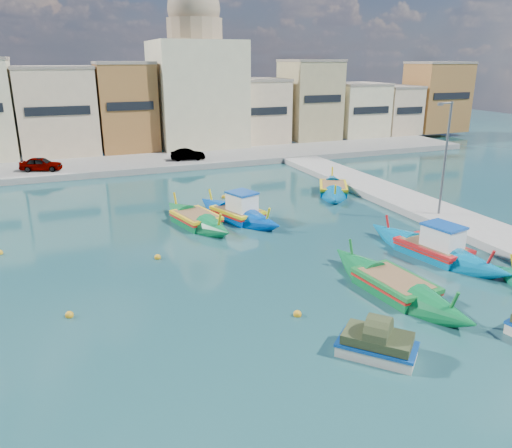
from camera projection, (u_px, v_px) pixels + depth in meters
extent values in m
plane|color=#173D46|center=(224.00, 301.00, 22.87)|extent=(160.00, 160.00, 0.00)
cube|color=gray|center=(125.00, 165.00, 50.97)|extent=(80.00, 8.00, 0.60)
cube|color=beige|center=(58.00, 112.00, 54.23)|extent=(7.88, 7.44, 8.99)
cube|color=gray|center=(52.00, 67.00, 52.77)|extent=(8.04, 7.59, 0.30)
cube|color=black|center=(58.00, 111.00, 50.77)|extent=(6.30, 0.10, 0.90)
cube|color=#A26932|center=(127.00, 108.00, 56.16)|extent=(6.17, 6.13, 9.43)
cube|color=gray|center=(123.00, 63.00, 54.63)|extent=(6.29, 6.26, 0.30)
cube|color=black|center=(130.00, 106.00, 53.26)|extent=(4.93, 0.10, 0.90)
cube|color=tan|center=(190.00, 120.00, 60.03)|extent=(7.31, 7.69, 6.05)
cube|color=gray|center=(189.00, 92.00, 59.03)|extent=(7.46, 7.85, 0.30)
cube|color=black|center=(199.00, 121.00, 56.50)|extent=(5.85, 0.10, 0.90)
cube|color=beige|center=(253.00, 112.00, 62.46)|extent=(7.54, 7.30, 7.41)
cube|color=gray|center=(252.00, 80.00, 61.25)|extent=(7.69, 7.45, 0.30)
cube|color=black|center=(264.00, 111.00, 59.08)|extent=(6.03, 0.10, 0.90)
cube|color=tan|center=(309.00, 101.00, 64.76)|extent=(6.36, 6.97, 9.63)
cube|color=gray|center=(311.00, 60.00, 63.20)|extent=(6.48, 7.11, 0.30)
cube|color=black|center=(323.00, 99.00, 61.49)|extent=(5.09, 0.10, 0.90)
cube|color=beige|center=(357.00, 110.00, 67.66)|extent=(6.63, 6.70, 6.65)
cube|color=gray|center=(359.00, 84.00, 66.57)|extent=(6.76, 6.83, 0.30)
cube|color=black|center=(372.00, 110.00, 64.56)|extent=(5.30, 0.10, 0.90)
cube|color=beige|center=(392.00, 110.00, 70.24)|extent=(5.08, 7.51, 6.20)
cube|color=gray|center=(394.00, 86.00, 69.22)|extent=(5.18, 7.66, 0.30)
cube|color=black|center=(410.00, 110.00, 66.80)|extent=(4.06, 0.10, 0.90)
cube|color=#A26932|center=(436.00, 98.00, 71.52)|extent=(7.79, 6.00, 9.33)
cube|color=gray|center=(440.00, 63.00, 70.01)|extent=(7.95, 6.12, 0.30)
cube|color=black|center=(452.00, 96.00, 68.69)|extent=(6.23, 0.10, 0.90)
cube|color=beige|center=(197.00, 94.00, 59.56)|extent=(10.00, 10.00, 12.00)
cylinder|color=#9E8466|center=(194.00, 29.00, 57.30)|extent=(6.40, 6.40, 2.40)
sphere|color=#9E8466|center=(194.00, 9.00, 56.61)|extent=(6.00, 6.00, 6.00)
cylinder|color=#595B60|center=(445.00, 163.00, 33.08)|extent=(0.16, 0.16, 8.00)
cylinder|color=#595B60|center=(447.00, 103.00, 31.71)|extent=(1.00, 0.10, 0.10)
cube|color=#595B60|center=(441.00, 104.00, 31.55)|extent=(0.35, 0.15, 0.18)
imported|color=#4C1919|center=(41.00, 164.00, 46.57)|extent=(4.02, 2.60, 1.27)
imported|color=#4C1919|center=(188.00, 154.00, 51.56)|extent=(3.64, 1.73, 1.15)
cube|color=#006DA0|center=(432.00, 253.00, 28.04)|extent=(2.76, 4.08, 1.05)
cone|color=#006DA0|center=(391.00, 236.00, 30.51)|extent=(2.71, 3.77, 2.69)
cone|color=#006DA0|center=(482.00, 270.00, 25.55)|extent=(2.71, 3.77, 2.69)
cube|color=red|center=(433.00, 245.00, 27.91)|extent=(2.89, 4.29, 0.19)
cube|color=red|center=(433.00, 248.00, 27.97)|extent=(2.88, 4.16, 0.10)
cube|color=olive|center=(433.00, 244.00, 27.88)|extent=(2.39, 3.68, 0.06)
cylinder|color=red|center=(388.00, 224.00, 30.54)|extent=(0.24, 0.51, 1.14)
cylinder|color=red|center=(490.00, 260.00, 25.09)|extent=(0.24, 0.51, 1.14)
cube|color=white|center=(443.00, 237.00, 27.26)|extent=(1.80, 2.15, 1.15)
cube|color=#0F47A5|center=(444.00, 226.00, 27.06)|extent=(1.91, 2.30, 0.13)
cube|color=#0042AA|center=(238.00, 216.00, 34.54)|extent=(3.13, 3.92, 1.07)
cone|color=#0042AA|center=(213.00, 207.00, 36.54)|extent=(3.05, 3.69, 2.67)
cone|color=#0042AA|center=(265.00, 225.00, 32.50)|extent=(3.05, 3.69, 2.67)
cube|color=yellow|center=(238.00, 210.00, 34.40)|extent=(3.27, 4.12, 0.19)
cube|color=red|center=(238.00, 213.00, 34.46)|extent=(3.25, 4.01, 0.11)
cube|color=olive|center=(237.00, 209.00, 34.37)|extent=(2.73, 3.52, 0.06)
cylinder|color=yellow|center=(211.00, 197.00, 36.53)|extent=(0.31, 0.53, 1.16)
cylinder|color=yellow|center=(268.00, 216.00, 32.08)|extent=(0.31, 0.53, 1.16)
cube|color=white|center=(242.00, 202.00, 33.83)|extent=(1.98, 2.13, 1.17)
cube|color=#0F47A5|center=(242.00, 193.00, 33.63)|extent=(2.10, 2.27, 0.13)
cube|color=#005DA0|center=(333.00, 191.00, 41.27)|extent=(3.52, 4.08, 1.06)
cone|color=#005DA0|center=(332.00, 182.00, 43.98)|extent=(3.40, 3.85, 2.67)
cone|color=#005DA0|center=(335.00, 199.00, 38.53)|extent=(3.40, 3.85, 2.67)
cube|color=yellow|center=(333.00, 185.00, 41.13)|extent=(3.68, 4.29, 0.19)
cube|color=#197F33|center=(333.00, 188.00, 41.19)|extent=(3.64, 4.19, 0.11)
cube|color=olive|center=(333.00, 184.00, 41.10)|extent=(3.09, 3.65, 0.06)
cylinder|color=yellow|center=(332.00, 173.00, 44.03)|extent=(0.37, 0.51, 1.15)
cylinder|color=yellow|center=(335.00, 191.00, 38.04)|extent=(0.37, 0.51, 1.15)
cube|color=#0A7138|center=(196.00, 221.00, 33.41)|extent=(2.88, 3.70, 1.09)
cone|color=#0A7138|center=(178.00, 211.00, 35.50)|extent=(2.83, 3.50, 2.68)
cone|color=#0A7138|center=(217.00, 232.00, 31.29)|extent=(2.83, 3.50, 2.68)
cube|color=yellow|center=(196.00, 215.00, 33.27)|extent=(3.01, 3.90, 0.20)
cube|color=red|center=(196.00, 218.00, 33.33)|extent=(3.00, 3.79, 0.11)
cube|color=olive|center=(196.00, 214.00, 33.24)|extent=(2.49, 3.34, 0.07)
cylinder|color=yellow|center=(176.00, 201.00, 35.48)|extent=(0.27, 0.54, 1.18)
cylinder|color=yellow|center=(219.00, 222.00, 30.86)|extent=(0.27, 0.54, 1.18)
cube|color=#0A6D33|center=(395.00, 288.00, 23.65)|extent=(2.53, 3.92, 1.09)
cone|color=#0A6D33|center=(354.00, 265.00, 26.24)|extent=(2.50, 3.63, 2.77)
cone|color=#0A6D33|center=(445.00, 316.00, 21.03)|extent=(2.50, 3.63, 2.77)
cube|color=#17732D|center=(396.00, 280.00, 23.51)|extent=(2.63, 4.13, 0.20)
cube|color=red|center=(395.00, 283.00, 23.57)|extent=(2.64, 4.00, 0.11)
cube|color=olive|center=(396.00, 278.00, 23.48)|extent=(2.17, 3.55, 0.07)
cylinder|color=#17732D|center=(351.00, 250.00, 26.27)|extent=(0.20, 0.53, 1.19)
cylinder|color=#17732D|center=(453.00, 304.00, 20.55)|extent=(0.20, 0.53, 1.19)
cube|color=beige|center=(376.00, 352.00, 18.64)|extent=(3.00, 3.07, 0.70)
cube|color=#0F47A5|center=(377.00, 344.00, 18.54)|extent=(3.10, 3.17, 0.12)
cube|color=#2D381E|center=(378.00, 338.00, 18.45)|extent=(2.74, 2.80, 0.35)
cylinder|color=#2D381E|center=(378.00, 334.00, 18.40)|extent=(2.12, 2.23, 0.60)
sphere|color=gold|center=(69.00, 315.00, 21.47)|extent=(0.36, 0.36, 0.36)
sphere|color=gold|center=(158.00, 257.00, 27.72)|extent=(0.36, 0.36, 0.36)
sphere|color=gold|center=(224.00, 197.00, 39.85)|extent=(0.36, 0.36, 0.36)
sphere|color=gold|center=(0.00, 253.00, 28.38)|extent=(0.36, 0.36, 0.36)
sphere|color=gold|center=(449.00, 264.00, 26.87)|extent=(0.36, 0.36, 0.36)
sphere|color=gold|center=(297.00, 314.00, 21.54)|extent=(0.36, 0.36, 0.36)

